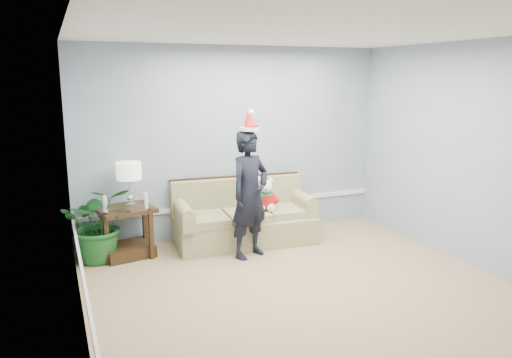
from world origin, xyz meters
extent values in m
cube|color=#9F8966|center=(0.00, 0.00, -0.01)|extent=(4.50, 5.00, 0.02)
cube|color=white|center=(0.00, 0.00, 2.71)|extent=(4.50, 5.00, 0.02)
cube|color=#91A4B9|center=(0.00, 2.51, 1.35)|extent=(4.50, 0.02, 2.70)
cube|color=#91A4B9|center=(-2.26, 0.00, 1.35)|extent=(0.02, 5.00, 2.70)
cube|color=#91A4B9|center=(2.26, 0.00, 1.35)|extent=(0.02, 5.00, 2.70)
cube|color=white|center=(0.00, 2.48, 0.45)|extent=(4.48, 0.03, 0.06)
cube|color=white|center=(-2.23, 0.00, 0.45)|extent=(0.03, 4.98, 0.06)
cube|color=#5C652F|center=(-0.02, 2.04, 0.18)|extent=(1.95, 0.95, 0.36)
cube|color=#5C652F|center=(-0.60, 2.00, 0.42)|extent=(0.61, 0.69, 0.11)
cube|color=#5C652F|center=(-0.02, 2.00, 0.42)|extent=(0.61, 0.69, 0.11)
cube|color=#5C652F|center=(0.57, 2.00, 0.42)|extent=(0.61, 0.69, 0.11)
cube|color=#5C652F|center=(-0.02, 2.35, 0.61)|extent=(1.90, 0.32, 0.51)
cube|color=black|center=(-0.02, 2.41, 0.87)|extent=(1.89, 0.19, 0.05)
cube|color=#5C652F|center=(-0.88, 2.04, 0.47)|extent=(0.22, 0.82, 0.22)
cube|color=#5C652F|center=(0.85, 2.04, 0.47)|extent=(0.22, 0.82, 0.22)
cube|color=#3A2515|center=(-1.61, 2.13, 0.62)|extent=(0.77, 0.68, 0.05)
cube|color=#3A2515|center=(-1.61, 2.13, 0.08)|extent=(0.69, 0.61, 0.15)
cube|color=#3A2515|center=(-1.88, 1.92, 0.32)|extent=(0.06, 0.06, 0.65)
cube|color=#3A2515|center=(-1.34, 1.92, 0.32)|extent=(0.06, 0.06, 0.65)
cube|color=#3A2515|center=(-1.88, 2.35, 0.32)|extent=(0.06, 0.06, 0.65)
cube|color=#3A2515|center=(-1.34, 2.35, 0.32)|extent=(0.06, 0.06, 0.65)
cylinder|color=silver|center=(-1.53, 2.21, 0.66)|extent=(0.15, 0.15, 0.03)
sphere|color=silver|center=(-1.53, 2.21, 0.75)|extent=(0.09, 0.09, 0.09)
cylinder|color=silver|center=(-1.53, 2.21, 0.89)|extent=(0.02, 0.02, 0.32)
cylinder|color=#F6ECCD|center=(-1.53, 2.21, 1.10)|extent=(0.32, 0.32, 0.22)
cylinder|color=silver|center=(-1.86, 2.00, 0.70)|extent=(0.05, 0.05, 0.11)
cylinder|color=white|center=(-1.86, 2.00, 0.81)|extent=(0.04, 0.04, 0.09)
cylinder|color=silver|center=(-1.37, 2.00, 0.70)|extent=(0.05, 0.05, 0.11)
cylinder|color=white|center=(-1.37, 2.00, 0.81)|extent=(0.04, 0.04, 0.09)
imported|color=#195620|center=(-1.94, 2.11, 0.48)|extent=(0.90, 0.79, 0.97)
imported|color=black|center=(-0.15, 1.55, 0.81)|extent=(0.70, 0.59, 1.63)
cylinder|color=white|center=(-0.15, 1.55, 1.64)|extent=(0.30, 0.30, 0.05)
cone|color=red|center=(-0.15, 1.57, 1.76)|extent=(0.27, 0.30, 0.27)
sphere|color=white|center=(-0.15, 1.49, 1.85)|extent=(0.07, 0.07, 0.07)
sphere|color=white|center=(0.26, 1.98, 0.60)|extent=(0.26, 0.26, 0.26)
cylinder|color=red|center=(0.26, 1.98, 0.60)|extent=(0.36, 0.36, 0.19)
cylinder|color=#176D32|center=(0.26, 1.98, 0.70)|extent=(0.24, 0.24, 0.03)
sphere|color=white|center=(0.19, 1.86, 0.52)|extent=(0.12, 0.12, 0.12)
sphere|color=white|center=(0.33, 1.86, 0.52)|extent=(0.12, 0.12, 0.12)
sphere|color=white|center=(0.26, 1.97, 0.80)|extent=(0.19, 0.19, 0.19)
sphere|color=black|center=(0.26, 1.86, 0.78)|extent=(0.03, 0.03, 0.03)
sphere|color=white|center=(0.20, 1.98, 0.88)|extent=(0.07, 0.07, 0.07)
sphere|color=white|center=(0.33, 1.98, 0.88)|extent=(0.07, 0.07, 0.07)
camera|label=1|loc=(-2.41, -4.14, 2.28)|focal=35.00mm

